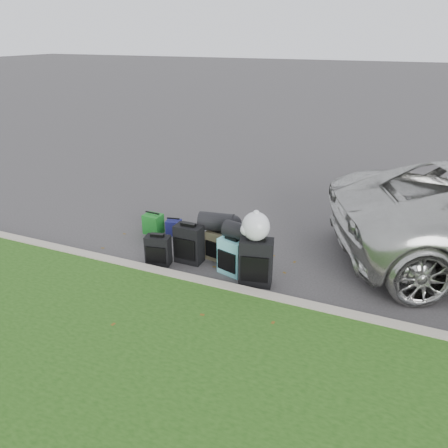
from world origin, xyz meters
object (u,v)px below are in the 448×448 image
at_px(suitcase_large_black_right, 256,262).
at_px(suitcase_large_black_left, 189,244).
at_px(tote_green, 153,224).
at_px(suitcase_olive, 218,246).
at_px(suitcase_small_black, 158,250).
at_px(tote_navy, 174,227).
at_px(suitcase_teal, 232,257).

bearing_deg(suitcase_large_black_right, suitcase_large_black_left, 157.14).
relative_size(suitcase_large_black_left, tote_green, 1.73).
bearing_deg(suitcase_olive, suitcase_large_black_right, -17.69).
height_order(suitcase_small_black, tote_green, suitcase_small_black).
bearing_deg(suitcase_large_black_left, tote_navy, 133.23).
xyz_separation_m(suitcase_large_black_right, tote_navy, (-2.03, 1.07, -0.22)).
height_order(suitcase_small_black, suitcase_olive, suitcase_olive).
xyz_separation_m(suitcase_small_black, suitcase_large_black_right, (1.69, 0.04, 0.12)).
relative_size(suitcase_large_black_left, suitcase_olive, 1.28).
xyz_separation_m(suitcase_olive, tote_navy, (-1.18, 0.58, -0.11)).
height_order(suitcase_olive, suitcase_teal, suitcase_teal).
xyz_separation_m(suitcase_large_black_right, tote_green, (-2.42, 0.98, -0.18)).
xyz_separation_m(suitcase_teal, tote_green, (-1.96, 0.83, -0.11)).
height_order(suitcase_large_black_left, suitcase_olive, suitcase_large_black_left).
bearing_deg(suitcase_small_black, suitcase_large_black_right, -9.84).
xyz_separation_m(suitcase_small_black, suitcase_olive, (0.84, 0.53, 0.00)).
xyz_separation_m(suitcase_large_black_left, suitcase_large_black_right, (1.26, -0.24, 0.04)).
bearing_deg(suitcase_teal, tote_green, 173.22).
xyz_separation_m(suitcase_teal, suitcase_large_black_right, (0.45, -0.15, 0.07)).
distance_m(suitcase_small_black, suitcase_large_black_right, 1.69).
distance_m(suitcase_olive, tote_green, 1.65).
distance_m(suitcase_large_black_left, suitcase_teal, 0.81).
bearing_deg(tote_navy, suitcase_large_black_left, -59.36).
height_order(suitcase_small_black, suitcase_teal, suitcase_teal).
height_order(suitcase_teal, tote_navy, suitcase_teal).
xyz_separation_m(suitcase_olive, tote_green, (-1.57, 0.49, -0.07)).
xyz_separation_m(suitcase_small_black, suitcase_large_black_left, (0.43, 0.28, 0.08)).
relative_size(tote_green, tote_navy, 1.30).
xyz_separation_m(suitcase_small_black, tote_green, (-0.73, 1.02, -0.06)).
distance_m(tote_green, tote_navy, 0.41).
distance_m(suitcase_teal, tote_green, 2.13).
bearing_deg(tote_green, suitcase_large_black_left, -30.06).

